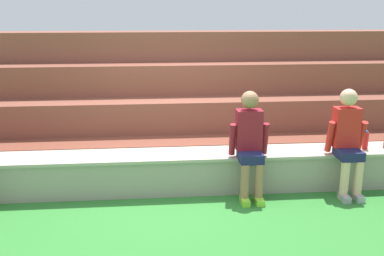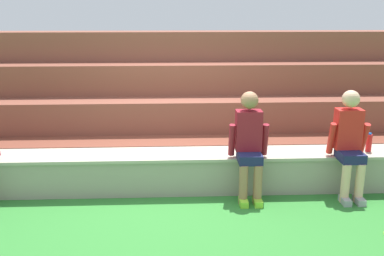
% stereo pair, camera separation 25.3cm
% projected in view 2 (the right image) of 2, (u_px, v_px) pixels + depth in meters
% --- Properties ---
extents(ground_plane, '(80.00, 80.00, 0.00)m').
position_uv_depth(ground_plane, '(176.00, 197.00, 5.73)').
color(ground_plane, '#2D752D').
extents(stone_seating_wall, '(8.05, 0.57, 0.52)m').
position_uv_depth(stone_seating_wall, '(176.00, 170.00, 5.91)').
color(stone_seating_wall, gray).
rests_on(stone_seating_wall, ground).
extents(brick_bleachers, '(10.14, 2.24, 1.99)m').
position_uv_depth(brick_bleachers, '(175.00, 107.00, 7.49)').
color(brick_bleachers, brown).
rests_on(brick_bleachers, ground).
extents(person_left_of_center, '(0.51, 0.54, 1.38)m').
position_uv_depth(person_left_of_center, '(249.00, 143.00, 5.54)').
color(person_left_of_center, '#996B4C').
rests_on(person_left_of_center, ground).
extents(person_center, '(0.51, 0.56, 1.39)m').
position_uv_depth(person_center, '(350.00, 141.00, 5.60)').
color(person_center, '#DBAD89').
rests_on(person_center, ground).
extents(water_bottle_near_left, '(0.08, 0.08, 0.26)m').
position_uv_depth(water_bottle_near_left, '(369.00, 143.00, 5.89)').
color(water_bottle_near_left, red).
rests_on(water_bottle_near_left, stone_seating_wall).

